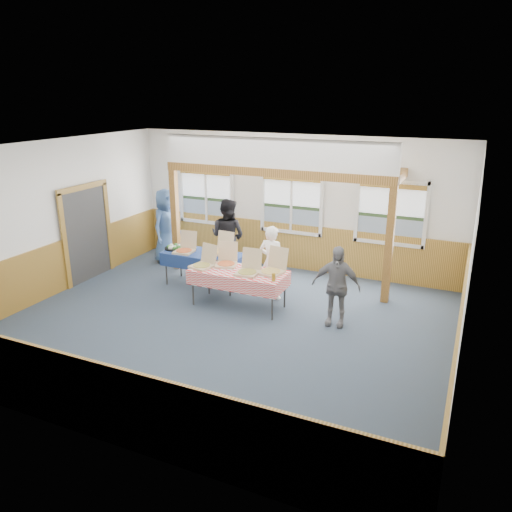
{
  "coord_description": "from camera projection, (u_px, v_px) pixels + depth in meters",
  "views": [
    {
      "loc": [
        3.97,
        -7.4,
        4.1
      ],
      "look_at": [
        0.19,
        1.0,
        1.06
      ],
      "focal_mm": 35.0,
      "sensor_mm": 36.0,
      "label": 1
    }
  ],
  "objects": [
    {
      "name": "wainscot_left",
      "position": [
        59.0,
        267.0,
        10.62
      ],
      "size": [
        0.05,
        6.98,
        1.1
      ],
      "primitive_type": "cube",
      "color": "brown",
      "rests_on": "floor"
    },
    {
      "name": "person_grey",
      "position": [
        336.0,
        286.0,
        9.03
      ],
      "size": [
        0.91,
        0.43,
        1.51
      ],
      "primitive_type": "imported",
      "rotation": [
        0.0,
        0.0,
        0.07
      ],
      "color": "slate",
      "rests_on": "floor"
    },
    {
      "name": "floor",
      "position": [
        225.0,
        324.0,
        9.24
      ],
      "size": [
        8.0,
        8.0,
        0.0
      ],
      "primitive_type": "plane",
      "color": "#2A3545",
      "rests_on": "ground"
    },
    {
      "name": "table_right",
      "position": [
        238.0,
        273.0,
        9.82
      ],
      "size": [
        2.04,
        1.27,
        0.76
      ],
      "rotation": [
        0.0,
        0.0,
        -0.23
      ],
      "color": "#2F2F2F",
      "rests_on": "floor"
    },
    {
      "name": "cross_beam",
      "position": [
        273.0,
        173.0,
        10.45
      ],
      "size": [
        5.15,
        0.18,
        0.18
      ],
      "primitive_type": "cube",
      "color": "brown",
      "rests_on": "post_left"
    },
    {
      "name": "pizza_box_a",
      "position": [
        185.0,
        249.0,
        10.91
      ],
      "size": [
        0.43,
        0.51,
        0.43
      ],
      "rotation": [
        0.0,
        0.0,
        0.08
      ],
      "color": "tan",
      "rests_on": "table_left"
    },
    {
      "name": "man_blue",
      "position": [
        167.0,
        226.0,
        12.39
      ],
      "size": [
        0.67,
        0.96,
        1.86
      ],
      "primitive_type": "imported",
      "rotation": [
        0.0,
        0.0,
        1.48
      ],
      "color": "#3D609A",
      "rests_on": "floor"
    },
    {
      "name": "wall_right",
      "position": [
        469.0,
        274.0,
        7.18
      ],
      "size": [
        0.0,
        8.0,
        8.0
      ],
      "primitive_type": "plane",
      "rotation": [
        1.57,
        0.0,
        -1.57
      ],
      "color": "silver",
      "rests_on": "floor"
    },
    {
      "name": "ceiling",
      "position": [
        221.0,
        149.0,
        8.24
      ],
      "size": [
        8.0,
        8.0,
        0.0
      ],
      "primitive_type": "plane",
      "rotation": [
        3.14,
        0.0,
        0.0
      ],
      "color": "white",
      "rests_on": "wall_back"
    },
    {
      "name": "woman_black",
      "position": [
        228.0,
        237.0,
        11.59
      ],
      "size": [
        0.94,
        0.77,
        1.8
      ],
      "primitive_type": "imported",
      "rotation": [
        0.0,
        0.0,
        3.04
      ],
      "color": "black",
      "rests_on": "floor"
    },
    {
      "name": "window_right",
      "position": [
        391.0,
        209.0,
        10.81
      ],
      "size": [
        1.56,
        0.1,
        1.46
      ],
      "color": "silver",
      "rests_on": "wall_back"
    },
    {
      "name": "pizza_box_c",
      "position": [
        203.0,
        264.0,
        9.98
      ],
      "size": [
        0.49,
        0.55,
        0.43
      ],
      "rotation": [
        0.0,
        0.0,
        -0.22
      ],
      "color": "tan",
      "rests_on": "table_right"
    },
    {
      "name": "post_right",
      "position": [
        389.0,
        246.0,
        9.89
      ],
      "size": [
        0.15,
        0.15,
        2.4
      ],
      "primitive_type": "cube",
      "color": "brown",
      "rests_on": "floor"
    },
    {
      "name": "pizza_box_f",
      "position": [
        272.0,
        270.0,
        9.65
      ],
      "size": [
        0.52,
        0.59,
        0.47
      ],
      "rotation": [
        0.0,
        0.0,
        -0.18
      ],
      "color": "tan",
      "rests_on": "table_right"
    },
    {
      "name": "pizza_box_d",
      "position": [
        226.0,
        262.0,
        10.09
      ],
      "size": [
        0.52,
        0.58,
        0.43
      ],
      "rotation": [
        0.0,
        0.0,
        0.3
      ],
      "color": "tan",
      "rests_on": "table_right"
    },
    {
      "name": "window_left",
      "position": [
        206.0,
        192.0,
        12.61
      ],
      "size": [
        1.56,
        0.1,
        1.46
      ],
      "color": "silver",
      "rests_on": "wall_back"
    },
    {
      "name": "wainscot_right",
      "position": [
        457.0,
        339.0,
        7.52
      ],
      "size": [
        0.05,
        6.98,
        1.1
      ],
      "primitive_type": "cube",
      "color": "brown",
      "rests_on": "floor"
    },
    {
      "name": "veggie_tray",
      "position": [
        174.0,
        247.0,
        11.15
      ],
      "size": [
        0.43,
        0.43,
        0.1
      ],
      "color": "black",
      "rests_on": "table_left"
    },
    {
      "name": "wall_left",
      "position": [
        52.0,
        219.0,
        10.3
      ],
      "size": [
        0.0,
        8.0,
        8.0
      ],
      "primitive_type": "plane",
      "rotation": [
        1.57,
        0.0,
        1.57
      ],
      "color": "silver",
      "rests_on": "floor"
    },
    {
      "name": "wall_back",
      "position": [
        292.0,
        203.0,
        11.77
      ],
      "size": [
        8.0,
        0.0,
        8.0
      ],
      "primitive_type": "plane",
      "rotation": [
        1.57,
        0.0,
        0.0
      ],
      "color": "silver",
      "rests_on": "floor"
    },
    {
      "name": "pizza_box_b",
      "position": [
        221.0,
        250.0,
        10.85
      ],
      "size": [
        0.43,
        0.51,
        0.44
      ],
      "rotation": [
        0.0,
        0.0,
        -0.07
      ],
      "color": "tan",
      "rests_on": "table_left"
    },
    {
      "name": "table_left",
      "position": [
        203.0,
        256.0,
        10.89
      ],
      "size": [
        1.87,
        1.1,
        0.76
      ],
      "rotation": [
        0.0,
        0.0,
        -0.19
      ],
      "color": "#2F2F2F",
      "rests_on": "floor"
    },
    {
      "name": "pizza_box_e",
      "position": [
        248.0,
        270.0,
        9.62
      ],
      "size": [
        0.43,
        0.52,
        0.45
      ],
      "rotation": [
        0.0,
        0.0,
        0.05
      ],
      "color": "tan",
      "rests_on": "table_right"
    },
    {
      "name": "cased_opening",
      "position": [
        87.0,
        234.0,
        11.24
      ],
      "size": [
        0.06,
        1.3,
        2.1
      ],
      "primitive_type": "cube",
      "color": "#2F2F2F",
      "rests_on": "wall_left"
    },
    {
      "name": "drink_glass",
      "position": [
        274.0,
        277.0,
        9.23
      ],
      "size": [
        0.07,
        0.07,
        0.15
      ],
      "primitive_type": "cylinder",
      "color": "olive",
      "rests_on": "table_right"
    },
    {
      "name": "wainscot_front",
      "position": [
        91.0,
        399.0,
        6.06
      ],
      "size": [
        7.98,
        0.05,
        1.1
      ],
      "primitive_type": "cube",
      "color": "brown",
      "rests_on": "floor"
    },
    {
      "name": "post_left",
      "position": [
        175.0,
        220.0,
        11.83
      ],
      "size": [
        0.15,
        0.15,
        2.4
      ],
      "primitive_type": "cube",
      "color": "brown",
      "rests_on": "floor"
    },
    {
      "name": "woman_white",
      "position": [
        272.0,
        262.0,
        10.21
      ],
      "size": [
        0.6,
        0.42,
        1.55
      ],
      "primitive_type": "imported",
      "rotation": [
        0.0,
        0.0,
        3.05
      ],
      "color": "white",
      "rests_on": "floor"
    },
    {
      "name": "wainscot_back",
      "position": [
        291.0,
        246.0,
        12.08
      ],
      "size": [
        7.98,
        0.05,
        1.1
      ],
      "primitive_type": "cube",
      "color": "brown",
      "rests_on": "floor"
    },
    {
      "name": "window_mid",
      "position": [
        292.0,
        200.0,
        11.71
      ],
      "size": [
        1.56,
        0.1,
        1.46
      ],
      "color": "silver",
      "rests_on": "wall_back"
    },
    {
      "name": "wall_front",
      "position": [
        80.0,
        321.0,
        5.71
      ],
      "size": [
        8.0,
        0.0,
        8.0
      ],
      "primitive_type": "plane",
      "rotation": [
        -1.57,
        0.0,
        0.0
      ],
      "color": "silver",
      "rests_on": "floor"
    }
  ]
}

